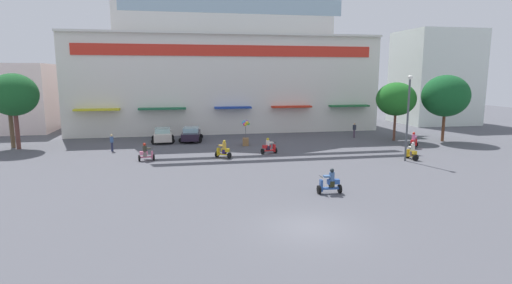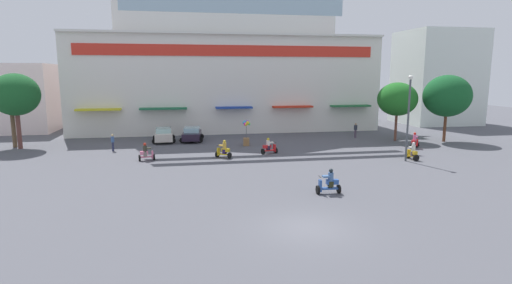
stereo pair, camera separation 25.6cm
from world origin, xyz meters
name	(u,v)px [view 1 (the left image)]	position (x,y,z in m)	size (l,w,h in m)	color
ground_plane	(257,166)	(0.00, 13.00, 0.00)	(128.00, 128.00, 0.00)	#4F5057
colonial_building	(224,53)	(0.00, 36.15, 9.83)	(37.39, 16.86, 22.06)	silver
flank_building_left	(7,98)	(-26.86, 37.95, 4.16)	(11.05, 9.03, 8.32)	white
flank_building_right	(435,78)	(30.52, 35.95, 6.57)	(9.92, 8.87, 13.15)	silver
plaza_tree_0	(9,99)	(-21.85, 25.20, 4.73)	(3.33, 3.30, 6.30)	brown
plaza_tree_1	(396,99)	(16.82, 22.30, 4.45)	(4.21, 3.98, 6.22)	brown
plaza_tree_2	(14,95)	(-21.05, 24.30, 5.15)	(4.31, 4.68, 7.16)	brown
plaza_tree_3	(446,96)	(21.63, 20.85, 4.82)	(4.99, 4.48, 7.00)	brown
parked_car_0	(163,135)	(-7.65, 25.79, 0.76)	(2.49, 4.03, 1.50)	beige
parked_car_1	(191,134)	(-4.71, 25.85, 0.75)	(2.65, 4.12, 1.48)	#241A2A
scooter_rider_0	(330,183)	(2.92, 5.01, 0.64)	(1.45, 0.58, 1.53)	black
scooter_rider_1	(414,142)	(16.31, 17.74, 0.65)	(1.36, 1.29, 1.57)	black
scooter_rider_2	(412,152)	(13.22, 13.01, 0.61)	(0.54, 1.32, 1.50)	black
scooter_rider_3	(146,153)	(-8.64, 16.57, 0.61)	(1.36, 0.73, 1.50)	black
scooter_rider_4	(269,147)	(1.94, 17.57, 0.61)	(1.54, 0.92, 1.47)	black
scooter_rider_5	(223,151)	(-2.25, 16.53, 0.64)	(1.40, 1.23, 1.55)	black
pedestrian_0	(112,141)	(-12.07, 21.40, 0.94)	(0.39, 0.39, 1.61)	#262A46
pedestrian_1	(354,129)	(13.43, 24.94, 0.94)	(0.50, 0.50, 1.66)	#4C3D4D
streetlamp_near	(408,112)	(12.38, 12.61, 4.06)	(0.40, 0.40, 6.98)	#474C51
balloon_vendor_cart	(246,134)	(0.60, 22.21, 1.12)	(0.79, 0.99, 2.54)	olive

